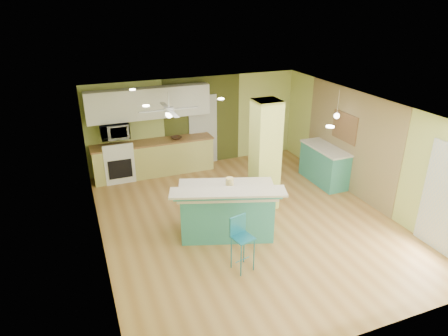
{
  "coord_description": "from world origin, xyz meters",
  "views": [
    {
      "loc": [
        -3.2,
        -6.81,
        4.5
      ],
      "look_at": [
        -0.37,
        0.4,
        1.15
      ],
      "focal_mm": 32.0,
      "sensor_mm": 36.0,
      "label": 1
    }
  ],
  "objects": [
    {
      "name": "fruit_bowl",
      "position": [
        -0.67,
        3.15,
        0.98
      ],
      "size": [
        0.35,
        0.35,
        0.07
      ],
      "primitive_type": "imported",
      "rotation": [
        0.0,
        0.0,
        0.25
      ],
      "color": "#3B2618",
      "rests_on": "kitchen_run"
    },
    {
      "name": "column",
      "position": [
        0.65,
        0.5,
        1.25
      ],
      "size": [
        0.55,
        0.55,
        2.5
      ],
      "primitive_type": "cube",
      "color": "#C8CD5F",
      "rests_on": "floor"
    },
    {
      "name": "olive_accent",
      "position": [
        0.2,
        3.49,
        1.25
      ],
      "size": [
        2.2,
        0.02,
        2.5
      ],
      "primitive_type": "cube",
      "color": "#464B1E",
      "rests_on": "floor"
    },
    {
      "name": "wood_panel",
      "position": [
        2.99,
        0.6,
        1.25
      ],
      "size": [
        0.02,
        3.4,
        2.5
      ],
      "primitive_type": "cube",
      "color": "olive",
      "rests_on": "floor"
    },
    {
      "name": "canister",
      "position": [
        -0.49,
        -0.22,
        1.11
      ],
      "size": [
        0.16,
        0.16,
        0.2
      ],
      "primitive_type": "cylinder",
      "color": "yellow",
      "rests_on": "peninsula"
    },
    {
      "name": "wall_decor",
      "position": [
        2.96,
        0.8,
        1.55
      ],
      "size": [
        0.03,
        0.9,
        0.7
      ],
      "primitive_type": "cube",
      "color": "brown",
      "rests_on": "wood_panel"
    },
    {
      "name": "interior_door",
      "position": [
        0.2,
        3.46,
        1.0
      ],
      "size": [
        0.82,
        0.05,
        2.0
      ],
      "primitive_type": "cube",
      "color": "silver",
      "rests_on": "floor"
    },
    {
      "name": "stove",
      "position": [
        -2.25,
        3.19,
        0.46
      ],
      "size": [
        0.76,
        0.66,
        1.08
      ],
      "color": "white",
      "rests_on": "floor"
    },
    {
      "name": "side_counter",
      "position": [
        2.7,
        1.09,
        0.48
      ],
      "size": [
        0.64,
        1.5,
        0.96
      ],
      "color": "teal",
      "rests_on": "floor"
    },
    {
      "name": "floor",
      "position": [
        0.0,
        0.0,
        -0.01
      ],
      "size": [
        6.0,
        7.0,
        0.01
      ],
      "primitive_type": "cube",
      "color": "#9E6B37",
      "rests_on": "ground"
    },
    {
      "name": "microwave",
      "position": [
        -2.25,
        3.2,
        1.35
      ],
      "size": [
        0.7,
        0.48,
        0.39
      ],
      "primitive_type": "imported",
      "color": "silver",
      "rests_on": "wall_back"
    },
    {
      "name": "ceiling_fan",
      "position": [
        -1.1,
        2.0,
        2.08
      ],
      "size": [
        1.41,
        1.41,
        0.61
      ],
      "color": "silver",
      "rests_on": "ceiling"
    },
    {
      "name": "upper_cabinets",
      "position": [
        -1.3,
        3.32,
        1.95
      ],
      "size": [
        3.2,
        0.34,
        0.8
      ],
      "primitive_type": "cube",
      "color": "white",
      "rests_on": "wall_back"
    },
    {
      "name": "wall_back",
      "position": [
        0.0,
        3.5,
        1.25
      ],
      "size": [
        6.0,
        0.01,
        2.5
      ],
      "primitive_type": "cube",
      "color": "#C0CD6D",
      "rests_on": "floor"
    },
    {
      "name": "wall_front",
      "position": [
        0.0,
        -3.5,
        1.25
      ],
      "size": [
        6.0,
        0.01,
        2.5
      ],
      "primitive_type": "cube",
      "color": "#C0CD6D",
      "rests_on": "floor"
    },
    {
      "name": "wall_right",
      "position": [
        3.0,
        0.0,
        1.25
      ],
      "size": [
        0.01,
        7.0,
        2.5
      ],
      "primitive_type": "cube",
      "color": "#C0CD6D",
      "rests_on": "floor"
    },
    {
      "name": "bar_stool",
      "position": [
        -0.77,
        -1.43,
        0.68
      ],
      "size": [
        0.41,
        0.41,
        1.02
      ],
      "rotation": [
        0.0,
        0.0,
        0.24
      ],
      "color": "teal",
      "rests_on": "floor"
    },
    {
      "name": "ceiling",
      "position": [
        0.0,
        0.0,
        2.5
      ],
      "size": [
        6.0,
        7.0,
        0.01
      ],
      "primitive_type": "cube",
      "color": "white",
      "rests_on": "wall_back"
    },
    {
      "name": "peninsula",
      "position": [
        -0.58,
        -0.28,
        0.54
      ],
      "size": [
        2.3,
        1.74,
        1.16
      ],
      "rotation": [
        0.0,
        0.0,
        -0.32
      ],
      "color": "teal",
      "rests_on": "floor"
    },
    {
      "name": "kitchen_run",
      "position": [
        -1.3,
        3.2,
        0.47
      ],
      "size": [
        3.25,
        0.63,
        0.94
      ],
      "color": "#CAC569",
      "rests_on": "floor"
    },
    {
      "name": "wall_left",
      "position": [
        -3.0,
        0.0,
        1.25
      ],
      "size": [
        0.01,
        7.0,
        2.5
      ],
      "primitive_type": "cube",
      "color": "#C0CD6D",
      "rests_on": "floor"
    },
    {
      "name": "french_door",
      "position": [
        2.97,
        -2.3,
        1.05
      ],
      "size": [
        0.04,
        1.08,
        2.1
      ],
      "primitive_type": "cube",
      "color": "silver",
      "rests_on": "floor"
    },
    {
      "name": "pendant_lamp",
      "position": [
        2.65,
        0.75,
        1.88
      ],
      "size": [
        0.14,
        0.14,
        0.69
      ],
      "color": "silver",
      "rests_on": "ceiling"
    }
  ]
}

